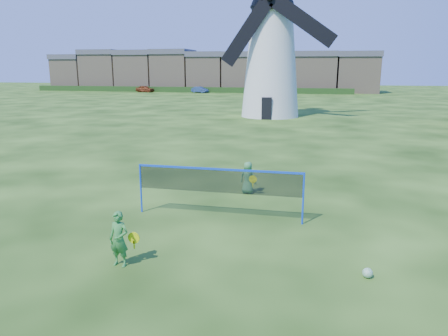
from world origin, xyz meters
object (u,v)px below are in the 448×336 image
player_boy (248,178)px  car_left (145,89)px  badminton_net (219,182)px  car_right (200,90)px  player_girl (119,239)px  windmill (271,55)px  play_ball (368,273)px

player_boy → car_left: (-29.95, 61.55, 0.04)m
badminton_net → player_boy: size_ratio=4.33×
player_boy → car_right: size_ratio=0.35×
player_boy → badminton_net: bearing=92.2°
badminton_net → player_girl: (-1.48, -3.58, -0.49)m
badminton_net → car_right: 67.57m
windmill → car_right: bearing=115.0°
badminton_net → car_right: size_ratio=1.50×
car_right → player_boy: bearing=-138.4°
player_boy → car_left: bearing=-52.7°
windmill → car_left: bearing=127.5°
car_right → windmill: bearing=-130.6°
windmill → car_left: (-27.89, 36.30, -5.00)m
windmill → car_right: 41.03m
windmill → player_girl: size_ratio=12.40×
play_ball → car_left: bearing=116.5°
badminton_net → player_boy: 2.83m
player_girl → play_ball: bearing=12.6°
badminton_net → play_ball: bearing=-36.5°
player_girl → player_boy: size_ratio=1.11×
windmill → car_right: (-17.21, 36.91, -5.06)m
badminton_net → car_left: badminton_net is taller
windmill → player_boy: (2.05, -25.25, -5.04)m
windmill → car_left: 46.05m
player_boy → play_ball: size_ratio=5.31×
windmill → badminton_net: bearing=-86.7°
player_boy → car_left: car_left is taller
badminton_net → play_ball: size_ratio=22.95×
windmill → play_ball: 31.93m
car_left → play_ball: bearing=-138.4°
badminton_net → player_girl: badminton_net is taller
windmill → player_boy: 25.83m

